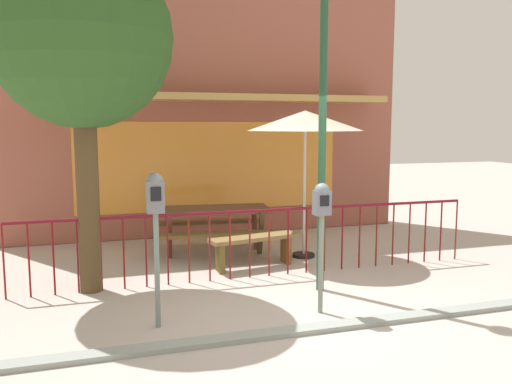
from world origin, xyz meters
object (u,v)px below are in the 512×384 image
(picnic_table_left, at_px, (214,217))
(street_tree, at_px, (82,40))
(patio_umbrella, at_px, (305,122))
(patio_bench, at_px, (254,244))
(parking_meter_far, at_px, (155,209))
(parking_meter_near, at_px, (322,213))
(street_lamp, at_px, (323,78))

(picnic_table_left, distance_m, street_tree, 3.55)
(patio_umbrella, bearing_deg, street_tree, -165.92)
(patio_umbrella, height_order, patio_bench, patio_umbrella)
(patio_umbrella, relative_size, parking_meter_far, 1.43)
(picnic_table_left, bearing_deg, parking_meter_near, -80.30)
(patio_umbrella, relative_size, patio_bench, 1.65)
(patio_bench, height_order, street_tree, street_tree)
(patio_umbrella, distance_m, street_lamp, 1.82)
(street_tree, xyz_separation_m, street_lamp, (2.85, -0.84, -0.45))
(patio_bench, bearing_deg, parking_meter_far, -130.42)
(patio_umbrella, height_order, street_tree, street_tree)
(parking_meter_near, distance_m, street_lamp, 1.78)
(patio_umbrella, relative_size, parking_meter_near, 1.58)
(picnic_table_left, xyz_separation_m, street_tree, (-1.97, -1.48, 2.56))
(patio_bench, bearing_deg, street_lamp, -69.15)
(street_lamp, bearing_deg, picnic_table_left, 110.76)
(patio_umbrella, bearing_deg, parking_meter_far, -138.41)
(picnic_table_left, height_order, street_tree, street_tree)
(patio_bench, height_order, street_lamp, street_lamp)
(parking_meter_near, height_order, street_lamp, street_lamp)
(street_tree, bearing_deg, picnic_table_left, 36.84)
(patio_umbrella, height_order, street_lamp, street_lamp)
(street_lamp, bearing_deg, street_tree, 163.51)
(picnic_table_left, height_order, patio_umbrella, patio_umbrella)
(picnic_table_left, height_order, patio_bench, picnic_table_left)
(street_tree, relative_size, street_lamp, 1.03)
(parking_meter_near, bearing_deg, street_lamp, 65.94)
(patio_umbrella, bearing_deg, patio_bench, -158.90)
(picnic_table_left, height_order, parking_meter_far, parking_meter_far)
(parking_meter_far, bearing_deg, patio_bench, 49.58)
(patio_umbrella, relative_size, street_tree, 0.55)
(patio_umbrella, bearing_deg, street_lamp, -105.49)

